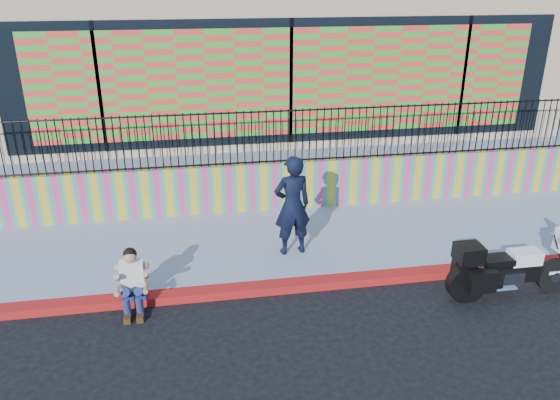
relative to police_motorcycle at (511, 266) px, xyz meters
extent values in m
plane|color=black|center=(-2.87, 0.82, -0.58)|extent=(90.00, 90.00, 0.00)
cube|color=#A6230B|center=(-2.87, 0.82, -0.51)|extent=(16.00, 0.30, 0.15)
cube|color=#9096AD|center=(-2.87, 2.47, -0.51)|extent=(16.00, 3.00, 0.15)
cube|color=#E13B83|center=(-2.87, 4.07, 0.12)|extent=(16.00, 0.20, 1.10)
cube|color=#9096AD|center=(-2.87, 9.17, 0.04)|extent=(16.00, 10.00, 1.25)
cube|color=tan|center=(-2.87, 8.97, 2.67)|extent=(14.00, 8.00, 4.00)
cube|color=black|center=(-2.87, 4.95, 2.27)|extent=(12.60, 0.04, 2.80)
cube|color=#E94533|center=(-2.87, 4.92, 2.27)|extent=(11.48, 0.02, 2.40)
cylinder|color=black|center=(0.85, 0.00, -0.27)|extent=(0.63, 0.13, 0.63)
cylinder|color=black|center=(-0.76, 0.00, -0.27)|extent=(0.63, 0.13, 0.63)
cube|color=black|center=(0.04, 0.00, -0.11)|extent=(0.90, 0.27, 0.32)
cube|color=silver|center=(0.00, 0.00, -0.20)|extent=(0.38, 0.32, 0.28)
cube|color=white|center=(0.21, 0.00, 0.16)|extent=(0.52, 0.30, 0.23)
cube|color=black|center=(-0.29, 0.00, 0.14)|extent=(0.52, 0.32, 0.11)
cube|color=black|center=(-0.81, 0.00, 0.32)|extent=(0.42, 0.40, 0.28)
cube|color=black|center=(-0.67, -0.28, -0.06)|extent=(0.46, 0.17, 0.38)
cube|color=black|center=(-0.67, 0.28, -0.06)|extent=(0.46, 0.17, 0.38)
cube|color=white|center=(0.85, 0.00, -0.18)|extent=(0.30, 0.15, 0.06)
imported|color=black|center=(-3.40, 1.91, 0.54)|extent=(0.77, 0.56, 1.95)
cube|color=navy|center=(-6.28, 0.79, -0.34)|extent=(0.36, 0.28, 0.18)
cube|color=white|center=(-6.28, 0.75, 0.01)|extent=(0.38, 0.27, 0.54)
sphere|color=tan|center=(-6.28, 0.71, 0.37)|extent=(0.21, 0.21, 0.21)
cube|color=#472814|center=(-6.38, 0.35, -0.53)|extent=(0.11, 0.26, 0.10)
cube|color=#472814|center=(-6.18, 0.35, -0.53)|extent=(0.11, 0.26, 0.10)
camera|label=1|loc=(-5.20, -7.28, 4.58)|focal=35.00mm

